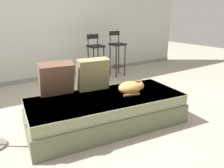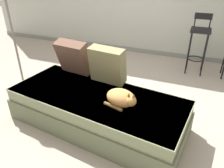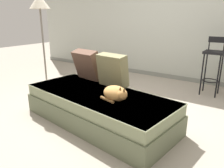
# 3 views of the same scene
# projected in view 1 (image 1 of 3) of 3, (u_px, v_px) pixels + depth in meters

# --- Properties ---
(ground_plane) EXTENTS (16.00, 16.00, 0.00)m
(ground_plane) POSITION_uv_depth(u_px,v_px,m) (93.00, 114.00, 3.29)
(ground_plane) COLOR #A89E8E
(ground_plane) RESTS_ON ground
(wall_back_panel) EXTENTS (8.00, 0.10, 2.60)m
(wall_back_panel) POSITION_uv_depth(u_px,v_px,m) (40.00, 21.00, 4.67)
(wall_back_panel) COLOR #B7BCB2
(wall_back_panel) RESTS_ON ground
(wall_baseboard_trim) EXTENTS (8.00, 0.02, 0.09)m
(wall_baseboard_trim) POSITION_uv_depth(u_px,v_px,m) (46.00, 78.00, 5.01)
(wall_baseboard_trim) COLOR gray
(wall_baseboard_trim) RESTS_ON ground
(couch) EXTENTS (2.14, 1.13, 0.41)m
(couch) POSITION_uv_depth(u_px,v_px,m) (107.00, 111.00, 2.91)
(couch) COLOR #636B50
(couch) RESTS_ON ground
(throw_pillow_corner) EXTENTS (0.47, 0.34, 0.46)m
(throw_pillow_corner) POSITION_uv_depth(u_px,v_px,m) (56.00, 78.00, 2.83)
(throw_pillow_corner) COLOR brown
(throw_pillow_corner) RESTS_ON couch
(throw_pillow_middle) EXTENTS (0.46, 0.27, 0.45)m
(throw_pillow_middle) POSITION_uv_depth(u_px,v_px,m) (93.00, 74.00, 3.04)
(throw_pillow_middle) COLOR #847F56
(throw_pillow_middle) RESTS_ON couch
(cat) EXTENTS (0.37, 0.32, 0.20)m
(cat) POSITION_uv_depth(u_px,v_px,m) (131.00, 88.00, 2.93)
(cat) COLOR tan
(cat) RESTS_ON couch
(bar_stool_near_window) EXTENTS (0.32, 0.32, 1.01)m
(bar_stool_near_window) POSITION_uv_depth(u_px,v_px,m) (96.00, 53.00, 4.88)
(bar_stool_near_window) COLOR black
(bar_stool_near_window) RESTS_ON ground
(bar_stool_by_doorway) EXTENTS (0.32, 0.32, 1.06)m
(bar_stool_by_doorway) POSITION_uv_depth(u_px,v_px,m) (117.00, 50.00, 5.19)
(bar_stool_by_doorway) COLOR black
(bar_stool_by_doorway) RESTS_ON ground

